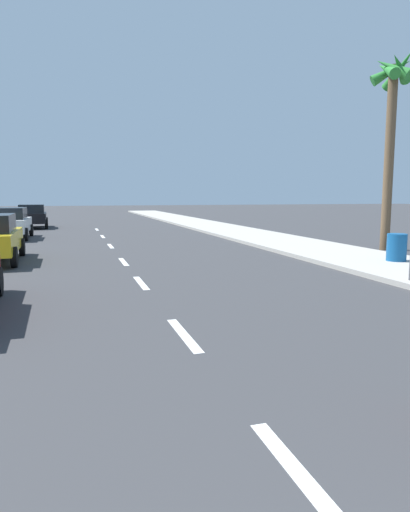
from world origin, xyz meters
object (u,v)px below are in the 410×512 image
Objects in this scene: parked_car_black at (32,215)px; trash_bin_near at (397,247)px; parked_car_white at (9,222)px; palm_tree_mid at (392,104)px.

parked_car_black reaches higher than trash_bin_near.
parked_car_white is 0.54× the size of palm_tree_mid.
palm_tree_mid is 6.61m from trash_bin_near.
parked_car_black is at bearing 86.99° from parked_car_white.
palm_tree_mid reaches higher than parked_car_white.
parked_car_white is 18.26m from palm_tree_mid.
trash_bin_near is (12.14, -20.63, -0.27)m from parked_car_black.
parked_car_black is 0.55× the size of palm_tree_mid.
palm_tree_mid is 9.02× the size of trash_bin_near.
parked_car_black is 22.93m from palm_tree_mid.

